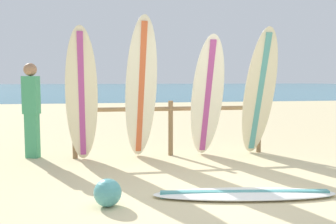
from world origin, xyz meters
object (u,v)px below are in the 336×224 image
beachgoer_standing (31,106)px  beach_ball (108,193)px  surfboard_leaning_center_left (207,98)px  surfboard_rack (171,119)px  small_boat_offshore (136,90)px  surfboard_leaning_far_left (82,96)px  surfboard_leaning_left (141,90)px  surfboard_leaning_center (259,94)px  surfboard_lying_on_sand (245,194)px

beachgoer_standing → beach_ball: bearing=-64.8°
surfboard_leaning_center_left → beachgoer_standing: bearing=168.5°
surfboard_rack → beachgoer_standing: 2.56m
small_boat_offshore → beach_ball: 36.31m
surfboard_leaning_center_left → small_boat_offshore: size_ratio=0.96×
surfboard_leaning_center_left → beach_ball: surfboard_leaning_center_left is taller
surfboard_leaning_far_left → small_boat_offshore: 34.11m
surfboard_leaning_left → surfboard_leaning_center: surfboard_leaning_left is taller
surfboard_rack → beach_ball: size_ratio=11.41×
surfboard_leaning_far_left → small_boat_offshore: size_ratio=1.01×
surfboard_leaning_left → small_boat_offshore: (2.64, 33.89, -0.99)m
surfboard_rack → small_boat_offshore: surfboard_rack is taller
surfboard_leaning_left → surfboard_leaning_center: bearing=-1.6°
surfboard_rack → surfboard_lying_on_sand: size_ratio=1.57×
surfboard_leaning_center → surfboard_leaning_center_left: bearing=179.7°
surfboard_leaning_left → surfboard_leaning_center_left: (1.18, -0.05, -0.15)m
surfboard_rack → surfboard_leaning_far_left: (-1.60, -0.40, 0.46)m
surfboard_leaning_far_left → surfboard_leaning_left: size_ratio=0.93×
surfboard_lying_on_sand → beach_ball: beach_ball is taller
surfboard_lying_on_sand → small_boat_offshore: size_ratio=1.01×
surfboard_lying_on_sand → beachgoer_standing: (-3.01, 2.79, 0.92)m
beachgoer_standing → surfboard_leaning_left: bearing=-16.6°
beachgoer_standing → beach_ball: size_ratio=5.44×
surfboard_rack → surfboard_leaning_center: surfboard_leaning_center is taller
surfboard_leaning_far_left → surfboard_leaning_left: 1.02m
surfboard_leaning_far_left → surfboard_lying_on_sand: bearing=-46.5°
surfboard_leaning_left → beach_ball: size_ratio=7.83×
surfboard_leaning_left → surfboard_leaning_center: size_ratio=1.06×
surfboard_leaning_center → surfboard_rack: bearing=164.3°
surfboard_leaning_far_left → surfboard_leaning_center_left: size_ratio=1.05×
beach_ball → surfboard_lying_on_sand: bearing=2.3°
surfboard_leaning_left → beach_ball: (-0.60, -2.28, -1.09)m
surfboard_lying_on_sand → beach_ball: (-1.67, -0.07, 0.12)m
surfboard_leaning_far_left → surfboard_leaning_center: surfboard_leaning_center is taller
surfboard_leaning_far_left → small_boat_offshore: surfboard_leaning_far_left is taller
surfboard_leaning_center_left → surfboard_leaning_center: bearing=-0.3°
surfboard_rack → beachgoer_standing: size_ratio=2.10×
surfboard_leaning_center → beach_ball: size_ratio=7.36×
surfboard_leaning_left → surfboard_leaning_center_left: surfboard_leaning_left is taller
surfboard_rack → beachgoer_standing: bearing=175.5°
surfboard_leaning_center → beachgoer_standing: bearing=171.1°
surfboard_lying_on_sand → small_boat_offshore: small_boat_offshore is taller
surfboard_leaning_left → surfboard_lying_on_sand: 2.74m
surfboard_leaning_center → beach_ball: (-2.75, -2.22, -1.01)m
surfboard_leaning_far_left → surfboard_leaning_center: bearing=-0.8°
surfboard_leaning_center → surfboard_leaning_left: bearing=178.4°
surfboard_lying_on_sand → beachgoer_standing: bearing=137.2°
surfboard_leaning_center → beachgoer_standing: (-4.10, 0.64, -0.22)m
beachgoer_standing → surfboard_leaning_far_left: bearing=-32.6°
beachgoer_standing → beach_ball: beachgoer_standing is taller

